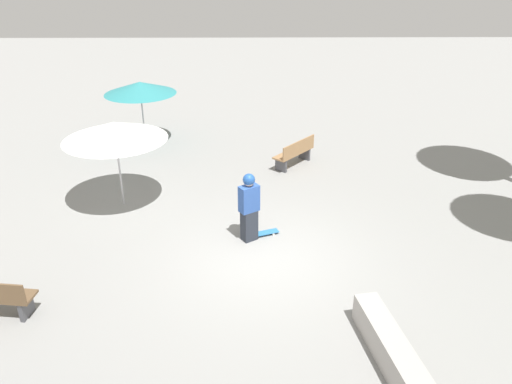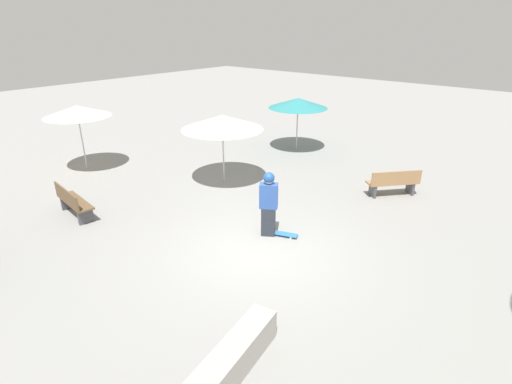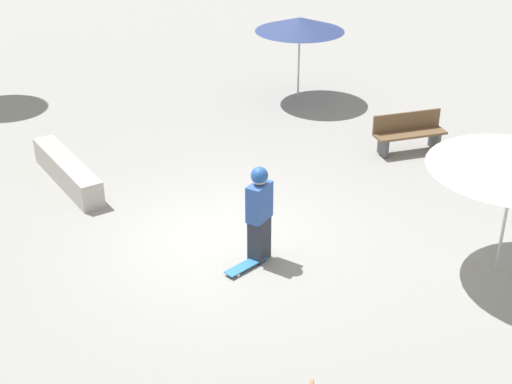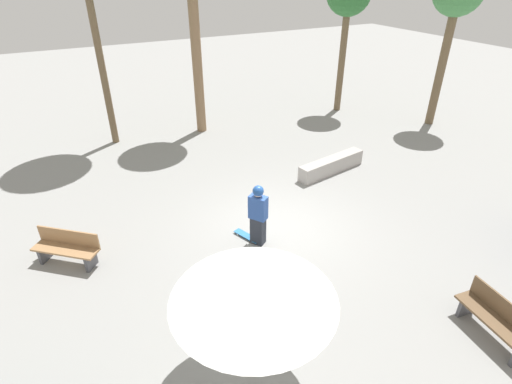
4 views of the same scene
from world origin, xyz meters
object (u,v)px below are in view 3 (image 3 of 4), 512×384
(bench_far, at_px, (409,133))
(shade_umbrella_navy, at_px, (300,24))
(skater_main, at_px, (259,211))
(concrete_ledge, at_px, (67,171))
(skateboard, at_px, (246,265))

(bench_far, bearing_deg, shade_umbrella_navy, -72.93)
(skater_main, xyz_separation_m, bench_far, (4.75, 2.65, -0.48))
(skater_main, height_order, concrete_ledge, skater_main)
(concrete_ledge, height_order, bench_far, bench_far)
(skateboard, xyz_separation_m, bench_far, (5.07, 2.82, 0.37))
(skater_main, bearing_deg, shade_umbrella_navy, -155.24)
(skater_main, distance_m, skateboard, 0.92)
(concrete_ledge, distance_m, bench_far, 7.25)
(skater_main, relative_size, shade_umbrella_navy, 0.75)
(skateboard, bearing_deg, bench_far, -171.40)
(concrete_ledge, height_order, shade_umbrella_navy, shade_umbrella_navy)
(skater_main, distance_m, bench_far, 5.46)
(concrete_ledge, bearing_deg, skateboard, -64.41)
(skateboard, bearing_deg, concrete_ledge, -84.88)
(skater_main, bearing_deg, skateboard, -5.50)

